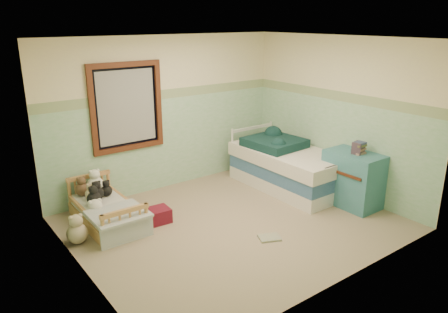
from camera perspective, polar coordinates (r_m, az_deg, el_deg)
floor at (r=6.12m, az=1.31°, el=-8.87°), size 4.20×3.60×0.02m
ceiling at (r=5.46m, az=1.50°, el=15.44°), size 4.20×3.60×0.02m
wall_back at (r=7.12m, az=-7.63°, el=5.64°), size 4.20×0.04×2.50m
wall_front at (r=4.45m, az=15.86°, el=-2.43°), size 4.20×0.04×2.50m
wall_left at (r=4.72m, az=-19.11°, el=-1.61°), size 0.04×3.60×2.50m
wall_right at (r=7.12m, az=14.88°, el=5.19°), size 0.04×3.60×2.50m
wainscot_mint at (r=7.23m, az=-7.41°, el=1.75°), size 4.20×0.01×1.50m
border_strip at (r=7.05m, az=-7.68°, el=8.20°), size 4.20×0.01×0.15m
window_frame at (r=6.74m, az=-12.74°, el=6.40°), size 1.16×0.06×1.36m
window_blinds at (r=6.75m, az=-12.78°, el=6.41°), size 0.92×0.01×1.12m
toddler_bed_frame at (r=6.28m, az=-15.21°, el=-7.85°), size 0.65×1.31×0.17m
toddler_mattress at (r=6.22m, az=-15.32°, el=-6.65°), size 0.60×1.25×0.12m
patchwork_quilt at (r=5.84m, az=-13.86°, el=-7.37°), size 0.71×0.65×0.03m
plush_bed_brown at (r=6.55m, az=-18.30°, el=-4.15°), size 0.20×0.20×0.20m
plush_bed_white at (r=6.60m, az=-16.68°, el=-3.61°), size 0.24×0.24×0.24m
plush_bed_tan at (r=6.37m, az=-17.21°, el=-4.78°), size 0.17×0.17×0.17m
plush_bed_dark at (r=6.45m, az=-15.29°, el=-4.39°), size 0.16×0.16×0.16m
plush_floor_cream at (r=6.17m, az=-16.54°, el=-7.86°), size 0.28×0.28×0.28m
plush_floor_tan at (r=5.86m, az=-18.87°, el=-9.63°), size 0.27×0.27×0.27m
twin_bed_frame at (r=7.36m, az=8.42°, el=-3.25°), size 0.97×1.95×0.22m
twin_boxspring at (r=7.29m, az=8.50°, el=-1.64°), size 0.97×1.95×0.22m
twin_mattress at (r=7.22m, az=8.58°, el=0.01°), size 1.01×1.98×0.22m
teal_blanket at (r=7.33m, az=6.71°, el=1.85°), size 0.88×0.93×0.14m
dresser at (r=6.80m, az=16.70°, el=-2.89°), size 0.52×0.83×0.83m
book_stack at (r=6.62m, az=17.39°, el=1.10°), size 0.21×0.18×0.18m
red_pillow at (r=6.16m, az=-8.76°, el=-7.71°), size 0.34×0.30×0.20m
floor_book at (r=5.74m, az=6.03°, el=-10.65°), size 0.33×0.30×0.03m
extra_plush_0 at (r=6.34m, az=-16.46°, el=-4.73°), size 0.19×0.19×0.19m
extra_plush_1 at (r=6.18m, az=-16.84°, el=-5.35°), size 0.19×0.19×0.19m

